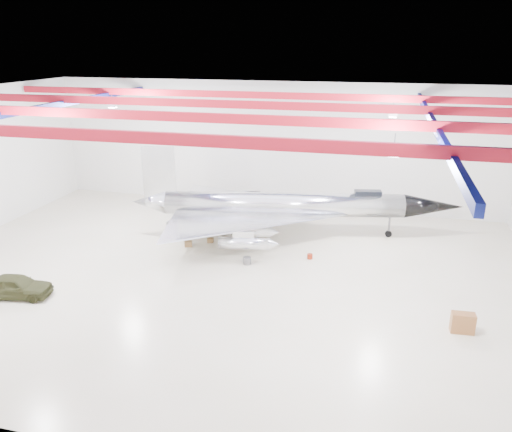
# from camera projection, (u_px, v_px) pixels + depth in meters

# --- Properties ---
(floor) EXTENTS (40.00, 40.00, 0.00)m
(floor) POSITION_uv_depth(u_px,v_px,m) (219.00, 274.00, 32.07)
(floor) COLOR beige
(floor) RESTS_ON ground
(wall_back) EXTENTS (40.00, 0.00, 40.00)m
(wall_back) POSITION_uv_depth(u_px,v_px,m) (271.00, 145.00, 43.97)
(wall_back) COLOR silver
(wall_back) RESTS_ON floor
(ceiling) EXTENTS (40.00, 40.00, 0.00)m
(ceiling) POSITION_uv_depth(u_px,v_px,m) (214.00, 99.00, 28.44)
(ceiling) COLOR #0A0F38
(ceiling) RESTS_ON wall_back
(ceiling_structure) EXTENTS (39.50, 29.50, 1.08)m
(ceiling_structure) POSITION_uv_depth(u_px,v_px,m) (215.00, 111.00, 28.66)
(ceiling_structure) COLOR maroon
(ceiling_structure) RESTS_ON ceiling
(jet_aircraft) EXTENTS (24.90, 16.86, 6.84)m
(jet_aircraft) POSITION_uv_depth(u_px,v_px,m) (283.00, 207.00, 37.81)
(jet_aircraft) COLOR silver
(jet_aircraft) RESTS_ON floor
(jeep) EXTENTS (4.27, 2.33, 1.38)m
(jeep) POSITION_uv_depth(u_px,v_px,m) (16.00, 286.00, 28.98)
(jeep) COLOR #303219
(jeep) RESTS_ON floor
(desk) EXTENTS (1.20, 0.64, 1.07)m
(desk) POSITION_uv_depth(u_px,v_px,m) (463.00, 323.00, 25.46)
(desk) COLOR brown
(desk) RESTS_ON floor
(crate_ply) EXTENTS (0.52, 0.45, 0.32)m
(crate_ply) POSITION_uv_depth(u_px,v_px,m) (210.00, 240.00, 37.09)
(crate_ply) COLOR olive
(crate_ply) RESTS_ON floor
(toolbox_red) EXTENTS (0.53, 0.44, 0.34)m
(toolbox_red) POSITION_uv_depth(u_px,v_px,m) (261.00, 221.00, 41.06)
(toolbox_red) COLOR maroon
(toolbox_red) RESTS_ON floor
(engine_drum) EXTENTS (0.68, 0.68, 0.48)m
(engine_drum) POSITION_uv_depth(u_px,v_px,m) (247.00, 261.00, 33.43)
(engine_drum) COLOR #59595B
(engine_drum) RESTS_ON floor
(parts_bin) EXTENTS (0.81, 0.74, 0.47)m
(parts_bin) POSITION_uv_depth(u_px,v_px,m) (262.00, 234.00, 38.10)
(parts_bin) COLOR olive
(parts_bin) RESTS_ON floor
(crate_small) EXTENTS (0.44, 0.36, 0.29)m
(crate_small) POSITION_uv_depth(u_px,v_px,m) (169.00, 223.00, 40.60)
(crate_small) COLOR #59595B
(crate_small) RESTS_ON floor
(tool_chest) EXTENTS (0.43, 0.43, 0.34)m
(tool_chest) POSITION_uv_depth(u_px,v_px,m) (310.00, 256.00, 34.26)
(tool_chest) COLOR maroon
(tool_chest) RESTS_ON floor
(oil_barrel) EXTENTS (0.67, 0.60, 0.38)m
(oil_barrel) POSITION_uv_depth(u_px,v_px,m) (188.00, 244.00, 36.35)
(oil_barrel) COLOR olive
(oil_barrel) RESTS_ON floor
(spares_box) EXTENTS (0.56, 0.56, 0.39)m
(spares_box) POSITION_uv_depth(u_px,v_px,m) (268.00, 223.00, 40.60)
(spares_box) COLOR #59595B
(spares_box) RESTS_ON floor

